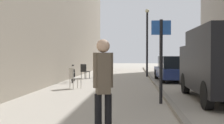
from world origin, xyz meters
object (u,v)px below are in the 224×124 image
Objects in this scene: delivery_van at (224,62)px; lamp_post at (147,38)px; parked_car at (173,69)px; street_sign_post at (161,54)px; pedestrian_mid_block at (103,83)px; cafe_chair_near_window at (85,70)px; cafe_chair_by_doorway at (74,77)px; bicycle_leaning at (73,75)px; pedestrian_main_foreground at (100,64)px.

lamp_post is at bearing 101.33° from delivery_van.
street_sign_post is at bearing -102.86° from parked_car.
pedestrian_mid_block is 1.89× the size of cafe_chair_near_window.
delivery_van is 1.86× the size of street_sign_post.
pedestrian_mid_block is 7.90m from cafe_chair_by_doorway.
cafe_chair_near_window is at bearing 75.64° from bicycle_leaning.
pedestrian_main_foreground reaches higher than parked_car.
cafe_chair_near_window is at bearing 83.07° from pedestrian_mid_block.
pedestrian_mid_block is at bearing -105.73° from parked_car.
pedestrian_main_foreground reaches higher than bicycle_leaning.
delivery_van reaches higher than bicycle_leaning.
parked_car is 0.90× the size of lamp_post.
cafe_chair_by_doorway is (0.69, -3.05, 0.17)m from bicycle_leaning.
lamp_post is (0.07, 11.06, 1.18)m from street_sign_post.
cafe_chair_near_window is at bearing -69.06° from street_sign_post.
street_sign_post is at bearing -90.35° from lamp_post.
pedestrian_main_foreground is 3.79m from lamp_post.
lamp_post reaches higher than delivery_van.
pedestrian_main_foreground is 0.38× the size of parked_car.
cafe_chair_near_window and cafe_chair_by_doorway have the same top height.
lamp_post is at bearing 56.55° from cafe_chair_near_window.
cafe_chair_near_window is at bearing -133.87° from pedestrian_main_foreground.
pedestrian_mid_block is 12.20m from parked_car.
parked_car is at bearing -38.04° from pedestrian_main_foreground.
bicycle_leaning reaches higher than cafe_chair_near_window.
pedestrian_mid_block reaches higher than pedestrian_main_foreground.
bicycle_leaning is at bearing -69.24° from cafe_chair_near_window.
pedestrian_main_foreground is 0.91× the size of bicycle_leaning.
bicycle_leaning is (-6.35, 5.97, -0.89)m from delivery_van.
lamp_post is 5.06× the size of cafe_chair_by_doorway.
pedestrian_main_foreground is at bearing 78.66° from pedestrian_mid_block.
street_sign_post reaches higher than cafe_chair_near_window.
cafe_chair_near_window is (-6.10, 8.10, -0.72)m from delivery_van.
pedestrian_main_foreground is 3.68m from bicycle_leaning.
bicycle_leaning is (-4.23, 6.69, -1.16)m from street_sign_post.
pedestrian_mid_block is 0.42× the size of parked_car.
street_sign_post is at bearing -161.12° from delivery_van.
pedestrian_mid_block is 0.68× the size of street_sign_post.
pedestrian_main_foreground is 14.23m from pedestrian_mid_block.
pedestrian_mid_block is at bearing -95.41° from lamp_post.
delivery_van is at bearing -25.47° from cafe_chair_near_window.
street_sign_post is (-1.47, -7.91, 0.83)m from parked_car.
lamp_post is at bearing 37.89° from bicycle_leaning.
delivery_van is 8.76m from bicycle_leaning.
pedestrian_mid_block is 1.01× the size of bicycle_leaning.
pedestrian_main_foreground is at bearing -164.43° from lamp_post.
street_sign_post is at bearing 52.50° from pedestrian_mid_block.
street_sign_post reaches higher than bicycle_leaning.
cafe_chair_by_doorway is (-2.19, 7.58, -0.48)m from pedestrian_mid_block.
cafe_chair_by_doorway is at bearing -84.80° from bicycle_leaning.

